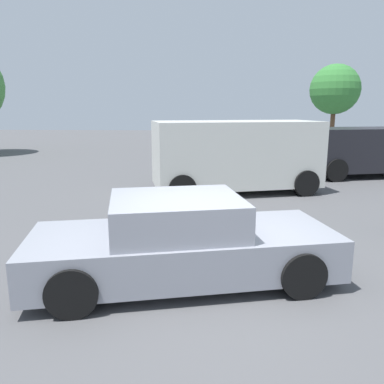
# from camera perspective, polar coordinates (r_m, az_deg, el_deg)

# --- Properties ---
(ground_plane) EXTENTS (80.00, 80.00, 0.00)m
(ground_plane) POSITION_cam_1_polar(r_m,az_deg,el_deg) (5.64, 1.55, -13.96)
(ground_plane) COLOR #515154
(sedan_foreground) EXTENTS (4.64, 2.66, 1.27)m
(sedan_foreground) POSITION_cam_1_polar(r_m,az_deg,el_deg) (5.66, -1.54, -7.45)
(sedan_foreground) COLOR gray
(sedan_foreground) RESTS_ON ground_plane
(van_white) EXTENTS (5.21, 3.30, 2.13)m
(van_white) POSITION_cam_1_polar(r_m,az_deg,el_deg) (11.69, 6.52, 5.61)
(van_white) COLOR silver
(van_white) RESTS_ON ground_plane
(suv_dark) EXTENTS (5.23, 3.11, 1.79)m
(suv_dark) POSITION_cam_1_polar(r_m,az_deg,el_deg) (15.94, 24.78, 5.74)
(suv_dark) COLOR black
(suv_dark) RESTS_ON ground_plane
(tree_back_left) EXTENTS (3.25, 3.25, 5.36)m
(tree_back_left) POSITION_cam_1_polar(r_m,az_deg,el_deg) (27.95, 20.42, 14.04)
(tree_back_left) COLOR brown
(tree_back_left) RESTS_ON ground_plane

